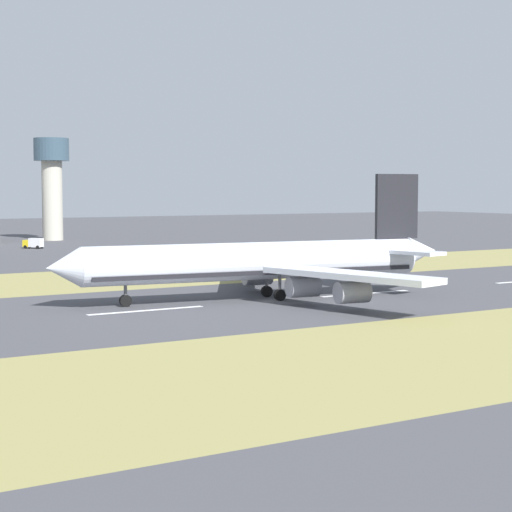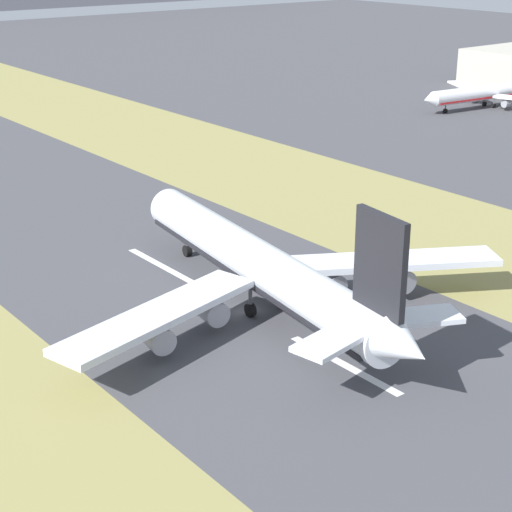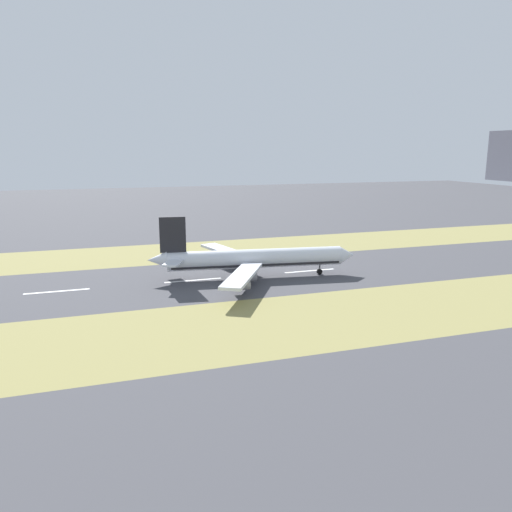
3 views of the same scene
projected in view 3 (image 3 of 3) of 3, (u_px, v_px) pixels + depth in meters
ground_plane at (251, 276)px, 162.51m from camera, size 800.00×800.00×0.00m
grass_median_west at (218, 250)px, 204.30m from camera, size 40.00×600.00×0.01m
grass_median_east at (307, 319)px, 120.72m from camera, size 40.00×600.00×0.01m
centreline_dash_near at (57, 291)px, 144.45m from camera, size 1.20×18.00×0.01m
centreline_dash_mid at (193, 280)px, 156.68m from camera, size 1.20×18.00×0.01m
centreline_dash_far at (310, 271)px, 168.91m from camera, size 1.20×18.00×0.01m
airplane_main_jet at (250, 259)px, 158.84m from camera, size 63.55×67.13×20.20m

